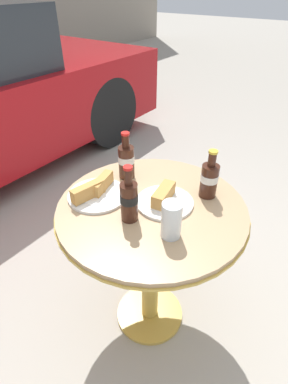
# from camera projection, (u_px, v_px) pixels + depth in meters

# --- Properties ---
(ground_plane) EXTENTS (30.00, 30.00, 0.00)m
(ground_plane) POSITION_uv_depth(u_px,v_px,m) (150.00, 314.00, 1.64)
(ground_plane) COLOR #A8A093
(bistro_table) EXTENTS (0.78, 0.78, 0.76)m
(bistro_table) POSITION_uv_depth(u_px,v_px,m) (151.00, 234.00, 1.29)
(bistro_table) COLOR gold
(bistro_table) RESTS_ON ground_plane
(cola_bottle_left) EXTENTS (0.07, 0.07, 0.21)m
(cola_bottle_left) POSITION_uv_depth(u_px,v_px,m) (209.00, 179.00, 1.21)
(cola_bottle_left) COLOR #3D1E14
(cola_bottle_left) RESTS_ON bistro_table
(cola_bottle_right) EXTENTS (0.07, 0.07, 0.23)m
(cola_bottle_right) POSITION_uv_depth(u_px,v_px,m) (129.00, 200.00, 1.08)
(cola_bottle_right) COLOR #3D1E14
(cola_bottle_right) RESTS_ON bistro_table
(cola_bottle_center) EXTENTS (0.07, 0.07, 0.22)m
(cola_bottle_center) POSITION_uv_depth(u_px,v_px,m) (126.00, 160.00, 1.33)
(cola_bottle_center) COLOR #3D1E14
(cola_bottle_center) RESTS_ON bistro_table
(drinking_glass) EXTENTS (0.07, 0.07, 0.14)m
(drinking_glass) POSITION_uv_depth(u_px,v_px,m) (171.00, 221.00, 1.03)
(drinking_glass) COLOR silver
(drinking_glass) RESTS_ON bistro_table
(lunch_plate_near) EXTENTS (0.25, 0.25, 0.07)m
(lunch_plate_near) POSITION_uv_depth(u_px,v_px,m) (96.00, 192.00, 1.24)
(lunch_plate_near) COLOR white
(lunch_plate_near) RESTS_ON bistro_table
(lunch_plate_far) EXTENTS (0.23, 0.23, 0.07)m
(lunch_plate_far) POSITION_uv_depth(u_px,v_px,m) (164.00, 199.00, 1.20)
(lunch_plate_far) COLOR white
(lunch_plate_far) RESTS_ON bistro_table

